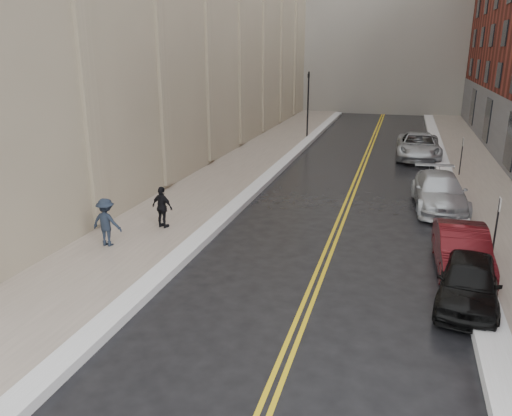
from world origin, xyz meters
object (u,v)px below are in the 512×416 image
Objects in this scene: pedestrian_b at (106,222)px; pedestrian_c at (162,207)px; car_maroon at (462,249)px; car_silver_far at (418,146)px; car_black at (469,281)px; car_silver_near at (439,192)px.

pedestrian_b is 1.05× the size of pedestrian_c.
car_silver_far reaches higher than car_maroon.
car_silver_far is (-1.02, 20.14, 0.13)m from car_black.
car_silver_near is at bearing -134.68° from pedestrian_c.
car_silver_far is 3.40× the size of pedestrian_b.
car_silver_near is (-0.33, 6.80, 0.05)m from car_maroon.
car_maroon is at bearing -91.06° from car_silver_near.
car_silver_near is 3.21× the size of pedestrian_c.
pedestrian_b is at bearing -120.28° from car_silver_far.
pedestrian_b reaches higher than car_silver_far.
pedestrian_b reaches higher than car_silver_near.
pedestrian_b is (-11.88, -1.64, 0.30)m from car_maroon.
car_silver_near is 0.90× the size of car_silver_far.
pedestrian_b is 2.49m from pedestrian_c.
car_maroon reaches higher than car_black.
pedestrian_b is at bearing -147.69° from car_silver_near.
car_maroon is 10.87m from pedestrian_c.
pedestrian_c reaches higher than car_silver_far.
pedestrian_b is at bearing -174.10° from car_maroon.
car_silver_far is at bearing 89.93° from car_silver_near.
car_silver_near is (-0.30, 9.15, 0.08)m from car_black.
car_maroon is 6.81m from car_silver_near.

